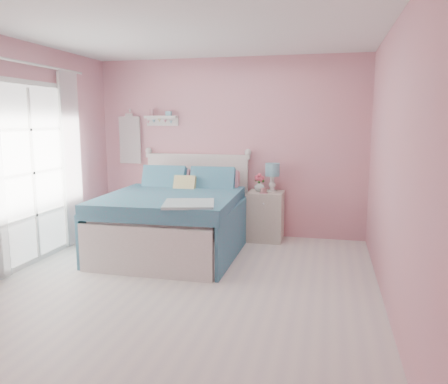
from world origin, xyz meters
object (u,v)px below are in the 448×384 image
at_px(table_lamp, 272,172).
at_px(vase, 259,186).
at_px(bed, 176,220).
at_px(teacup, 264,191).
at_px(nightstand, 266,216).

height_order(table_lamp, vase, table_lamp).
height_order(bed, table_lamp, bed).
xyz_separation_m(table_lamp, vase, (-0.18, -0.04, -0.20)).
bearing_deg(vase, bed, -140.45).
xyz_separation_m(table_lamp, teacup, (-0.09, -0.20, -0.24)).
bearing_deg(teacup, table_lamp, 65.45).
bearing_deg(vase, teacup, -62.51).
bearing_deg(table_lamp, vase, -167.35).
distance_m(nightstand, vase, 0.44).
bearing_deg(vase, nightstand, -14.11).
relative_size(nightstand, teacup, 8.02).
xyz_separation_m(bed, vase, (0.98, 0.81, 0.37)).
height_order(nightstand, table_lamp, table_lamp).
bearing_deg(vase, table_lamp, 12.65).
height_order(table_lamp, teacup, table_lamp).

